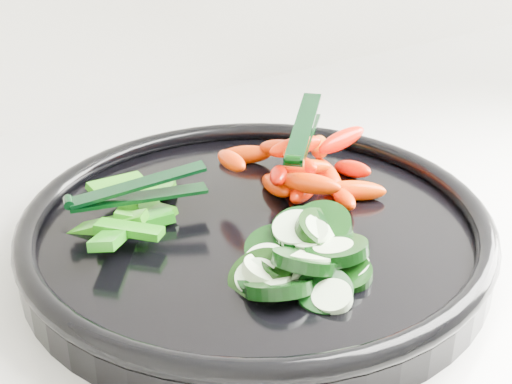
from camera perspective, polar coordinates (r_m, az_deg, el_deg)
veggie_tray at (r=0.57m, az=0.00°, el=-3.08°), size 0.49×0.49×0.04m
cucumber_pile at (r=0.51m, az=3.49°, el=-5.36°), size 0.12×0.12×0.04m
carrot_pile at (r=0.62m, az=3.83°, el=1.96°), size 0.14×0.17×0.06m
pepper_pile at (r=0.58m, az=-9.96°, el=-1.74°), size 0.11×0.12×0.04m
tong_carrot at (r=0.61m, az=3.76°, el=4.69°), size 0.09×0.09×0.02m
tong_pepper at (r=0.57m, az=-9.72°, el=0.03°), size 0.11×0.05×0.02m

